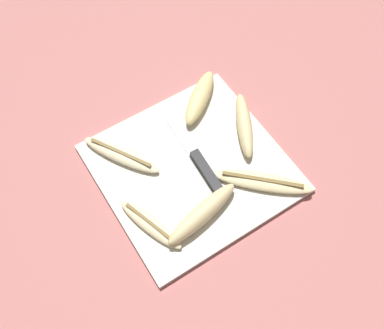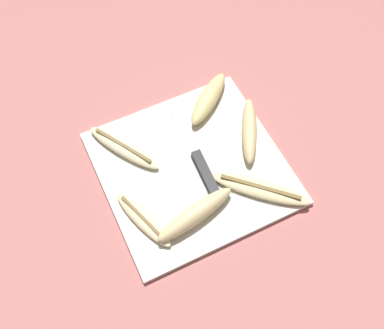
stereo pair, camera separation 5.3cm
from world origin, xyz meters
name	(u,v)px [view 1 (the left image)]	position (x,y,z in m)	size (l,w,h in m)	color
ground_plane	(192,169)	(0.00, 0.00, 0.00)	(4.00, 4.00, 0.00)	#B76B66
cutting_board	(192,168)	(0.00, 0.00, 0.01)	(0.37, 0.36, 0.01)	silver
knife	(203,167)	(0.02, -0.02, 0.02)	(0.03, 0.23, 0.02)	black
banana_soft_right	(262,182)	(0.10, -0.11, 0.02)	(0.18, 0.17, 0.02)	beige
banana_cream_curved	(150,224)	(-0.14, -0.07, 0.02)	(0.08, 0.16, 0.02)	beige
banana_mellow_near	(244,125)	(0.15, 0.02, 0.03)	(0.11, 0.16, 0.03)	beige
banana_pale_long	(121,155)	(-0.11, 0.10, 0.02)	(0.13, 0.17, 0.02)	beige
banana_ripe_center	(202,214)	(-0.04, -0.11, 0.03)	(0.18, 0.07, 0.04)	beige
banana_golden_short	(200,97)	(0.11, 0.13, 0.03)	(0.15, 0.13, 0.03)	#EDD689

